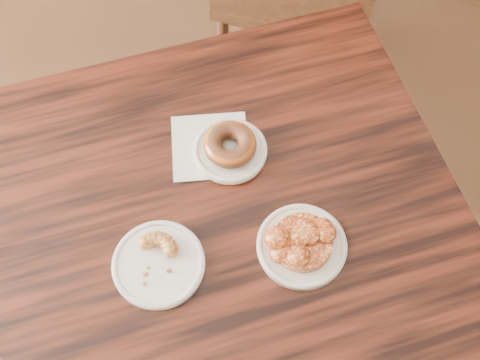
{
  "coord_description": "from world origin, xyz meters",
  "views": [
    {
      "loc": [
        0.13,
        -0.73,
        1.83
      ],
      "look_at": [
        0.14,
        -0.18,
        0.8
      ],
      "focal_mm": 45.0,
      "sensor_mm": 36.0,
      "label": 1
    }
  ],
  "objects_px": {
    "cafe_table": "(232,283)",
    "glazed_donut": "(230,144)",
    "apple_fritter": "(303,241)",
    "cruller_fragment": "(157,261)"
  },
  "relations": [
    {
      "from": "cafe_table",
      "to": "glazed_donut",
      "type": "distance_m",
      "value": 0.44
    },
    {
      "from": "cafe_table",
      "to": "glazed_donut",
      "type": "relative_size",
      "value": 8.53
    },
    {
      "from": "cruller_fragment",
      "to": "glazed_donut",
      "type": "bearing_deg",
      "value": 60.61
    },
    {
      "from": "apple_fritter",
      "to": "cruller_fragment",
      "type": "relative_size",
      "value": 1.6
    },
    {
      "from": "apple_fritter",
      "to": "cafe_table",
      "type": "bearing_deg",
      "value": 158.52
    },
    {
      "from": "cafe_table",
      "to": "glazed_donut",
      "type": "height_order",
      "value": "glazed_donut"
    },
    {
      "from": "cafe_table",
      "to": "cruller_fragment",
      "type": "height_order",
      "value": "cruller_fragment"
    },
    {
      "from": "cafe_table",
      "to": "cruller_fragment",
      "type": "relative_size",
      "value": 9.39
    },
    {
      "from": "apple_fritter",
      "to": "cruller_fragment",
      "type": "distance_m",
      "value": 0.27
    },
    {
      "from": "cafe_table",
      "to": "apple_fritter",
      "type": "distance_m",
      "value": 0.43
    }
  ]
}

